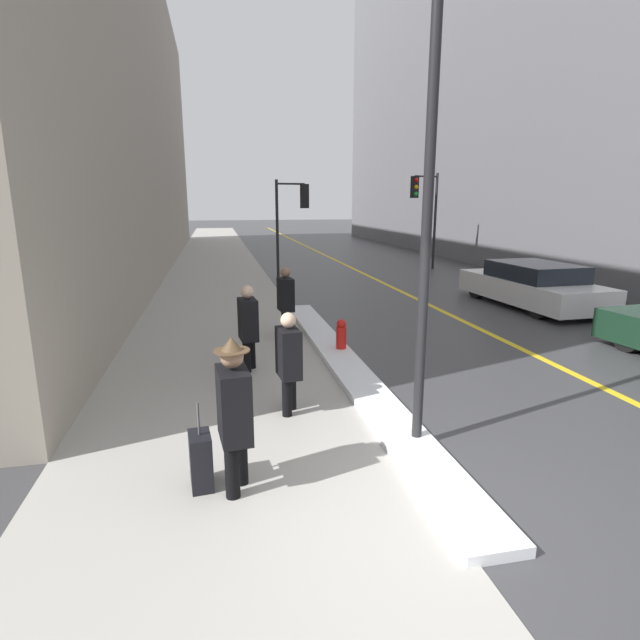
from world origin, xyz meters
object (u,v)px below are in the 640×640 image
at_px(lamp_post, 429,169).
at_px(pedestrian_in_glasses, 289,358).
at_px(traffic_light_near, 294,208).
at_px(pedestrian_trailing, 286,298).
at_px(pedestrian_in_fedora, 234,410).
at_px(pedestrian_nearside, 248,324).
at_px(traffic_light_far, 423,200).
at_px(rolling_suitcase, 201,461).
at_px(fire_hydrant, 341,337).
at_px(parked_car_white, 532,285).

distance_m(lamp_post, pedestrian_in_glasses, 3.08).
relative_size(traffic_light_near, pedestrian_trailing, 2.43).
xyz_separation_m(pedestrian_in_fedora, pedestrian_trailing, (1.35, 6.01, -0.05)).
xyz_separation_m(pedestrian_in_fedora, pedestrian_nearside, (0.39, 3.78, -0.05)).
xyz_separation_m(lamp_post, pedestrian_in_fedora, (-2.21, -0.58, -2.36)).
height_order(traffic_light_far, pedestrian_in_glasses, traffic_light_far).
distance_m(pedestrian_in_glasses, pedestrian_nearside, 1.99).
height_order(traffic_light_near, pedestrian_trailing, traffic_light_near).
relative_size(lamp_post, rolling_suitcase, 5.81).
height_order(pedestrian_in_glasses, pedestrian_nearside, pedestrian_nearside).
bearing_deg(pedestrian_trailing, fire_hydrant, 22.75).
bearing_deg(fire_hydrant, pedestrian_nearside, -160.62).
relative_size(lamp_post, pedestrian_in_fedora, 3.34).
bearing_deg(parked_car_white, rolling_suitcase, 127.56).
relative_size(traffic_light_near, pedestrian_in_fedora, 2.26).
bearing_deg(pedestrian_trailing, lamp_post, 3.15).
bearing_deg(pedestrian_nearside, traffic_light_far, 139.71).
relative_size(traffic_light_near, fire_hydrant, 5.32).
relative_size(pedestrian_in_fedora, pedestrian_nearside, 1.08).
bearing_deg(traffic_light_far, pedestrian_trailing, 44.06).
height_order(pedestrian_in_glasses, rolling_suitcase, pedestrian_in_glasses).
height_order(traffic_light_far, pedestrian_in_fedora, traffic_light_far).
xyz_separation_m(traffic_light_near, pedestrian_in_fedora, (-2.90, -14.59, -1.79)).
bearing_deg(pedestrian_trailing, traffic_light_near, 163.98).
height_order(lamp_post, pedestrian_trailing, lamp_post).
height_order(pedestrian_in_glasses, fire_hydrant, pedestrian_in_glasses).
bearing_deg(pedestrian_in_glasses, pedestrian_nearside, -173.46).
height_order(pedestrian_nearside, rolling_suitcase, pedestrian_nearside).
distance_m(lamp_post, pedestrian_in_fedora, 3.28).
bearing_deg(pedestrian_nearside, fire_hydrant, 103.59).
height_order(parked_car_white, rolling_suitcase, parked_car_white).
bearing_deg(pedestrian_in_fedora, lamp_post, 98.89).
relative_size(pedestrian_in_glasses, rolling_suitcase, 1.54).
height_order(pedestrian_in_fedora, parked_car_white, pedestrian_in_fedora).
relative_size(traffic_light_far, fire_hydrant, 5.89).
bearing_deg(pedestrian_trailing, pedestrian_nearside, -29.25).
xyz_separation_m(traffic_light_near, pedestrian_nearside, (-2.52, -10.81, -1.84)).
height_order(pedestrian_nearside, parked_car_white, pedestrian_nearside).
bearing_deg(pedestrian_in_fedora, rolling_suitcase, -117.13).
relative_size(lamp_post, pedestrian_in_glasses, 3.78).
xyz_separation_m(pedestrian_in_glasses, fire_hydrant, (1.41, 2.59, -0.46)).
distance_m(rolling_suitcase, fire_hydrant, 5.00).
distance_m(pedestrian_in_glasses, parked_car_white, 9.89).
bearing_deg(lamp_post, rolling_suitcase, -170.31).
distance_m(traffic_light_near, pedestrian_nearside, 11.25).
relative_size(pedestrian_nearside, pedestrian_trailing, 1.00).
xyz_separation_m(pedestrian_in_fedora, rolling_suitcase, (-0.36, 0.14, -0.60)).
xyz_separation_m(lamp_post, rolling_suitcase, (-2.57, -0.44, -2.96)).
relative_size(pedestrian_in_fedora, fire_hydrant, 2.36).
distance_m(traffic_light_near, fire_hydrant, 10.46).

